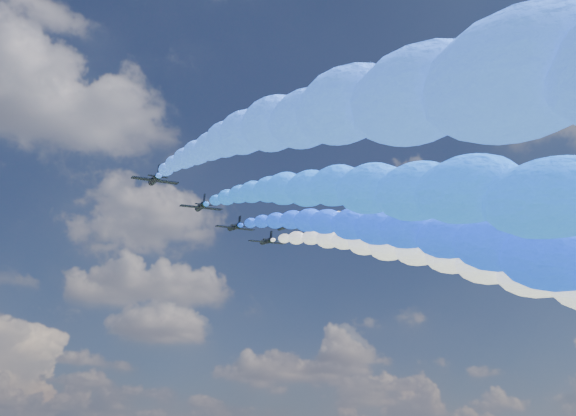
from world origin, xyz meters
name	(u,v)px	position (x,y,z in m)	size (l,w,h in m)	color
jet_0	(155,180)	(-32.63, -6.98, 100.54)	(9.24, 12.38, 2.73)	black
trail_0	(235,155)	(-32.63, -66.49, 79.92)	(7.02, 115.83, 45.90)	#2C64FF
jet_1	(201,207)	(-20.32, 4.94, 100.54)	(9.24, 12.38, 2.73)	black
trail_1	(298,204)	(-20.32, -54.58, 79.92)	(7.02, 115.83, 45.90)	blue
jet_2	(234,227)	(-9.39, 15.79, 100.54)	(9.24, 12.38, 2.73)	black
trail_2	(339,236)	(-9.39, -43.73, 79.92)	(7.02, 115.83, 45.90)	#1240F7
jet_3	(284,227)	(1.74, 11.22, 100.54)	(9.24, 12.38, 2.73)	black
trail_3	(418,236)	(1.74, -48.29, 79.92)	(7.02, 115.83, 45.90)	white
jet_4	(266,241)	(1.42, 23.78, 100.54)	(9.24, 12.38, 2.73)	black
trail_4	(378,257)	(1.42, -35.73, 79.92)	(7.02, 115.83, 45.90)	white
jet_5	(321,234)	(12.19, 13.56, 100.54)	(9.24, 12.38, 2.73)	black
trail_5	(467,247)	(12.19, -45.96, 79.92)	(7.02, 115.83, 45.90)	red
jet_6	(374,225)	(21.49, 2.70, 100.54)	(9.24, 12.38, 2.73)	black
trail_6	(561,233)	(21.49, -56.82, 79.92)	(7.02, 115.83, 45.90)	#FA0E2B
jet_7	(430,220)	(32.10, -5.16, 100.54)	(9.24, 12.38, 2.73)	black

